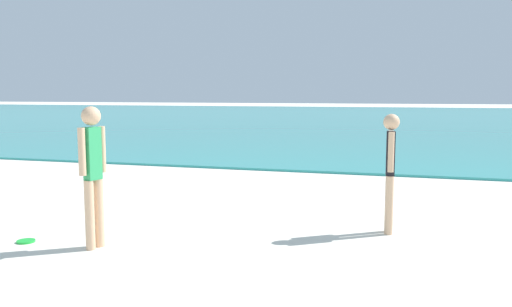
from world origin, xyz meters
The scene contains 4 objects.
water centered at (0.00, 43.09, 0.03)m, with size 160.00×60.00×0.06m, color teal.
person_standing centered at (-1.37, 6.36, 0.98)m, with size 0.23×0.39×1.73m.
frisbee centered at (-2.37, 6.31, 0.01)m, with size 0.23×0.23×0.03m, color green.
person_distant centered at (2.03, 8.10, 0.92)m, with size 0.21×0.37×1.61m.
Camera 1 is at (2.29, 0.97, 1.88)m, focal length 36.58 mm.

